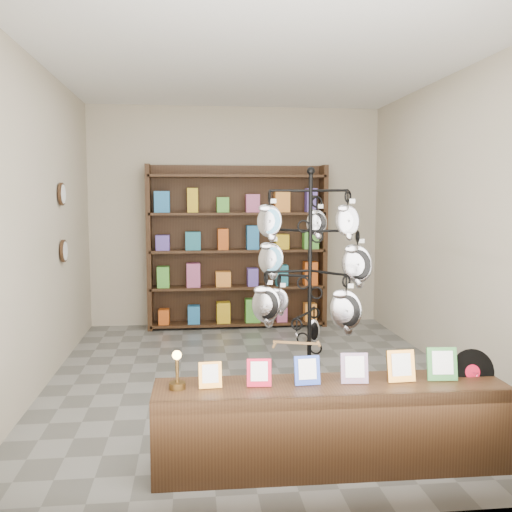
# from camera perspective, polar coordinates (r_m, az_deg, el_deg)

# --- Properties ---
(ground) EXTENTS (5.00, 5.00, 0.00)m
(ground) POSITION_cam_1_polar(r_m,az_deg,el_deg) (5.72, 0.09, -12.10)
(ground) COLOR slate
(ground) RESTS_ON ground
(room_envelope) EXTENTS (5.00, 5.00, 5.00)m
(room_envelope) POSITION_cam_1_polar(r_m,az_deg,el_deg) (5.44, 0.09, 6.79)
(room_envelope) COLOR #B5A691
(room_envelope) RESTS_ON ground
(display_tree) EXTENTS (1.10, 1.10, 2.01)m
(display_tree) POSITION_cam_1_polar(r_m,az_deg,el_deg) (4.70, 5.41, -1.52)
(display_tree) COLOR black
(display_tree) RESTS_ON ground
(front_shelf) EXTENTS (2.29, 0.50, 0.81)m
(front_shelf) POSITION_cam_1_polar(r_m,az_deg,el_deg) (3.91, 7.42, -16.40)
(front_shelf) COLOR black
(front_shelf) RESTS_ON ground
(back_shelving) EXTENTS (2.42, 0.36, 2.20)m
(back_shelving) POSITION_cam_1_polar(r_m,az_deg,el_deg) (7.76, -1.87, 0.43)
(back_shelving) COLOR black
(back_shelving) RESTS_ON ground
(wall_clocks) EXTENTS (0.03, 0.24, 0.84)m
(wall_clocks) POSITION_cam_1_polar(r_m,az_deg,el_deg) (6.35, -18.77, 3.18)
(wall_clocks) COLOR black
(wall_clocks) RESTS_ON ground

